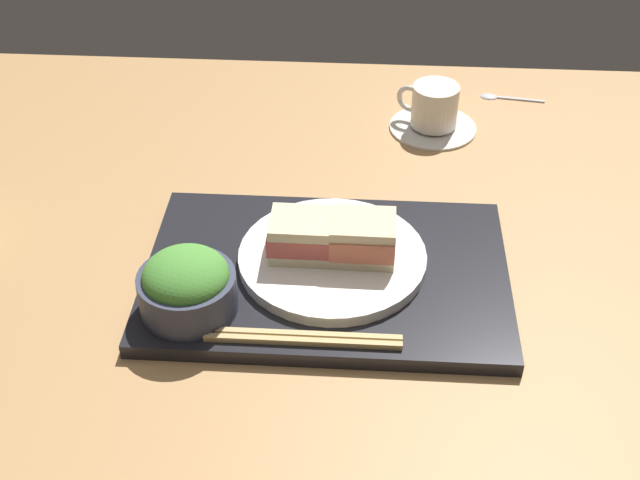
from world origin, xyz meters
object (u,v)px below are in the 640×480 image
at_px(sandwich_plate, 332,258).
at_px(teaspoon, 498,96).
at_px(chopsticks_pair, 303,338).
at_px(coffee_cup, 433,111).
at_px(salad_bowl, 187,285).
at_px(sandwich_far, 363,238).
at_px(sandwich_near, 303,236).

bearing_deg(sandwich_plate, teaspoon, 61.53).
bearing_deg(chopsticks_pair, coffee_cup, 71.75).
distance_m(chopsticks_pair, coffee_cup, 0.50).
relative_size(salad_bowl, teaspoon, 1.06).
bearing_deg(sandwich_plate, sandwich_far, -0.81).
relative_size(coffee_cup, teaspoon, 1.28).
distance_m(sandwich_near, salad_bowl, 0.15).
height_order(sandwich_plate, chopsticks_pair, sandwich_plate).
xyz_separation_m(sandwich_plate, teaspoon, (0.24, 0.44, -0.02)).
xyz_separation_m(sandwich_far, chopsticks_pair, (-0.06, -0.13, -0.04)).
distance_m(sandwich_near, sandwich_far, 0.07).
relative_size(sandwich_far, chopsticks_pair, 0.36).
distance_m(chopsticks_pair, teaspoon, 0.63).
distance_m(salad_bowl, coffee_cup, 0.52).
distance_m(coffee_cup, teaspoon, 0.15).
bearing_deg(sandwich_far, chopsticks_pair, -114.36).
height_order(sandwich_near, chopsticks_pair, sandwich_near).
relative_size(sandwich_far, salad_bowl, 0.69).
relative_size(salad_bowl, coffee_cup, 0.83).
bearing_deg(sandwich_plate, chopsticks_pair, -100.56).
bearing_deg(sandwich_near, salad_bowl, -143.04).
bearing_deg(teaspoon, salad_bowl, -126.48).
bearing_deg(teaspoon, coffee_cup, -137.32).
height_order(salad_bowl, teaspoon, salad_bowl).
bearing_deg(teaspoon, sandwich_near, -121.84).
height_order(sandwich_plate, sandwich_near, sandwich_near).
relative_size(sandwich_plate, sandwich_far, 2.96).
height_order(sandwich_far, coffee_cup, sandwich_far).
distance_m(sandwich_plate, sandwich_far, 0.05).
xyz_separation_m(sandwich_plate, sandwich_far, (0.03, -0.00, 0.03)).
distance_m(sandwich_plate, coffee_cup, 0.37).
bearing_deg(coffee_cup, teaspoon, 42.68).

